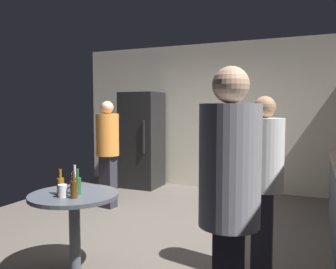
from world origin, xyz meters
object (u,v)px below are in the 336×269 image
object	(u,v)px
beer_bottle_brown	(74,188)
beer_bottle_amber	(60,186)
beer_bottle_green	(78,185)
refrigerator	(142,140)
person_in_gray_shirt	(229,197)
foreground_table	(74,205)
beer_bottle_clear	(75,180)
plastic_cup_white	(63,191)
person_in_orange_shirt	(108,146)
person_in_white_shirt	(263,174)

from	to	relation	value
beer_bottle_brown	beer_bottle_amber	bearing A→B (deg)	165.98
beer_bottle_brown	beer_bottle_green	bearing A→B (deg)	113.50
refrigerator	beer_bottle_green	xyz separation A→B (m)	(1.12, -3.39, -0.08)
beer_bottle_green	person_in_gray_shirt	bearing A→B (deg)	-22.02
foreground_table	beer_bottle_brown	world-z (taller)	beer_bottle_brown
refrigerator	beer_bottle_clear	bearing A→B (deg)	-73.31
foreground_table	plastic_cup_white	bearing A→B (deg)	-91.98
person_in_gray_shirt	plastic_cup_white	bearing A→B (deg)	-29.36
beer_bottle_amber	beer_bottle_clear	distance (m)	0.23
refrigerator	foreground_table	size ratio (longest dim) A/B	2.25
foreground_table	person_in_orange_shirt	world-z (taller)	person_in_orange_shirt
foreground_table	beer_bottle_clear	distance (m)	0.26
foreground_table	plastic_cup_white	size ratio (longest dim) A/B	7.27
beer_bottle_amber	person_in_orange_shirt	distance (m)	2.16
person_in_white_shirt	person_in_orange_shirt	xyz separation A→B (m)	(-2.46, 1.35, 0.00)
person_in_white_shirt	beer_bottle_clear	bearing A→B (deg)	11.00
foreground_table	plastic_cup_white	world-z (taller)	plastic_cup_white
person_in_white_shirt	person_in_gray_shirt	distance (m)	1.18
plastic_cup_white	person_in_orange_shirt	world-z (taller)	person_in_orange_shirt
beer_bottle_brown	plastic_cup_white	bearing A→B (deg)	-173.77
foreground_table	beer_bottle_amber	size ratio (longest dim) A/B	3.48
beer_bottle_amber	plastic_cup_white	bearing A→B (deg)	-38.47
beer_bottle_green	person_in_gray_shirt	size ratio (longest dim) A/B	0.13
refrigerator	person_in_white_shirt	size ratio (longest dim) A/B	1.12
beer_bottle_clear	person_in_white_shirt	size ratio (longest dim) A/B	0.14
foreground_table	beer_bottle_brown	size ratio (longest dim) A/B	3.48
beer_bottle_green	person_in_white_shirt	xyz separation A→B (m)	(1.53, 0.57, 0.12)
beer_bottle_brown	person_in_orange_shirt	xyz separation A→B (m)	(-0.99, 2.04, 0.12)
beer_bottle_brown	plastic_cup_white	world-z (taller)	beer_bottle_brown
beer_bottle_clear	plastic_cup_white	size ratio (longest dim) A/B	2.09
refrigerator	plastic_cup_white	world-z (taller)	refrigerator
beer_bottle_green	refrigerator	bearing A→B (deg)	108.36
beer_bottle_green	beer_bottle_clear	xyz separation A→B (m)	(-0.16, 0.16, 0.00)
refrigerator	beer_bottle_brown	xyz separation A→B (m)	(1.18, -3.51, -0.08)
person_in_gray_shirt	foreground_table	bearing A→B (deg)	-34.08
foreground_table	beer_bottle_green	bearing A→B (deg)	-13.74
refrigerator	beer_bottle_green	world-z (taller)	refrigerator
plastic_cup_white	person_in_white_shirt	bearing A→B (deg)	23.92
refrigerator	foreground_table	bearing A→B (deg)	-72.38
refrigerator	person_in_gray_shirt	bearing A→B (deg)	-56.67
foreground_table	beer_bottle_clear	xyz separation A→B (m)	(-0.10, 0.15, 0.19)
person_in_white_shirt	person_in_gray_shirt	xyz separation A→B (m)	(-0.02, -1.18, 0.08)
person_in_orange_shirt	refrigerator	bearing A→B (deg)	-164.78
beer_bottle_clear	person_in_gray_shirt	bearing A→B (deg)	-24.83
beer_bottle_amber	person_in_orange_shirt	world-z (taller)	person_in_orange_shirt
foreground_table	person_in_gray_shirt	world-z (taller)	person_in_gray_shirt
refrigerator	person_in_gray_shirt	distance (m)	4.79
person_in_gray_shirt	beer_bottle_amber	bearing A→B (deg)	-30.47
beer_bottle_amber	person_in_gray_shirt	size ratio (longest dim) A/B	0.13
person_in_white_shirt	foreground_table	bearing A→B (deg)	16.75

